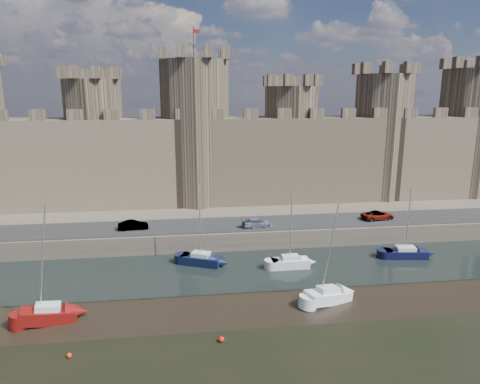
{
  "coord_description": "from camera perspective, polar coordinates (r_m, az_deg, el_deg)",
  "views": [
    {
      "loc": [
        0.22,
        -22.71,
        20.36
      ],
      "look_at": [
        5.99,
        22.0,
        9.94
      ],
      "focal_mm": 32.0,
      "sensor_mm": 36.0,
      "label": 1
    }
  ],
  "objects": [
    {
      "name": "car_3",
      "position": [
        65.05,
        17.91,
        -2.97
      ],
      "size": [
        5.03,
        2.87,
        1.32
      ],
      "primitive_type": "imported",
      "rotation": [
        0.0,
        0.0,
        1.72
      ],
      "color": "gray",
      "rests_on": "quay"
    },
    {
      "name": "road",
      "position": [
        59.44,
        -7.25,
        -4.53
      ],
      "size": [
        160.0,
        7.0,
        0.1
      ],
      "primitive_type": "cube",
      "color": "black",
      "rests_on": "quay"
    },
    {
      "name": "buoy_1",
      "position": [
        38.54,
        -21.83,
        -19.56
      ],
      "size": [
        0.39,
        0.39,
        0.39
      ],
      "primitive_type": "sphere",
      "color": "#F5370A",
      "rests_on": "ground"
    },
    {
      "name": "sailboat_3",
      "position": [
        58.49,
        21.18,
        -7.53
      ],
      "size": [
        5.42,
        2.71,
        9.1
      ],
      "rotation": [
        0.0,
        0.0,
        -0.14
      ],
      "color": "black",
      "rests_on": "ground"
    },
    {
      "name": "castle",
      "position": [
        71.25,
        -8.03,
        5.88
      ],
      "size": [
        108.5,
        11.0,
        29.0
      ],
      "color": "#42382B",
      "rests_on": "quay"
    },
    {
      "name": "sailboat_1",
      "position": [
        52.64,
        -5.24,
        -8.88
      ],
      "size": [
        5.27,
        3.73,
        9.86
      ],
      "rotation": [
        0.0,
        0.0,
        -0.41
      ],
      "color": "black",
      "rests_on": "ground"
    },
    {
      "name": "water_channel",
      "position": [
        50.94,
        -7.11,
        -10.61
      ],
      "size": [
        160.0,
        12.0,
        0.08
      ],
      "primitive_type": "cube",
      "color": "black",
      "rests_on": "ground"
    },
    {
      "name": "sailboat_2",
      "position": [
        51.92,
        6.69,
        -9.23
      ],
      "size": [
        4.5,
        1.78,
        9.69
      ],
      "rotation": [
        0.0,
        0.0,
        0.01
      ],
      "color": "silver",
      "rests_on": "ground"
    },
    {
      "name": "quay",
      "position": [
        84.89,
        -7.31,
        -0.11
      ],
      "size": [
        160.0,
        60.0,
        2.5
      ],
      "primitive_type": "cube",
      "color": "#4C443A",
      "rests_on": "ground"
    },
    {
      "name": "car_1",
      "position": [
        59.09,
        -14.05,
        -4.32
      ],
      "size": [
        4.08,
        1.79,
        1.3
      ],
      "primitive_type": "imported",
      "rotation": [
        0.0,
        0.0,
        1.68
      ],
      "color": "gray",
      "rests_on": "quay"
    },
    {
      "name": "car_2",
      "position": [
        58.51,
        2.3,
        -4.15
      ],
      "size": [
        4.43,
        2.38,
        1.22
      ],
      "primitive_type": "imported",
      "rotation": [
        0.0,
        0.0,
        1.74
      ],
      "color": "gray",
      "rests_on": "quay"
    },
    {
      "name": "sailboat_5",
      "position": [
        44.65,
        11.63,
        -13.33
      ],
      "size": [
        5.15,
        3.36,
        10.37
      ],
      "rotation": [
        0.0,
        0.0,
        0.34
      ],
      "color": "white",
      "rests_on": "ground"
    },
    {
      "name": "buoy_3",
      "position": [
        37.92,
        -2.52,
        -19.04
      ],
      "size": [
        0.5,
        0.5,
        0.5
      ],
      "primitive_type": "sphere",
      "color": "#FF190B",
      "rests_on": "ground"
    },
    {
      "name": "sailboat_4",
      "position": [
        43.98,
        -24.14,
        -14.61
      ],
      "size": [
        5.08,
        2.82,
        11.22
      ],
      "rotation": [
        0.0,
        0.0,
        0.21
      ],
      "color": "#660D0B",
      "rests_on": "ground"
    }
  ]
}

